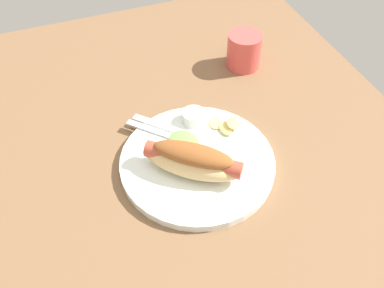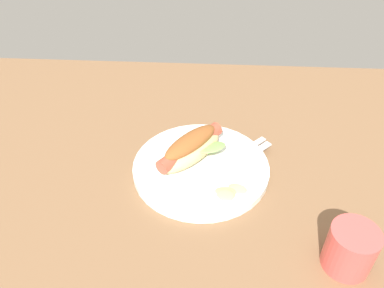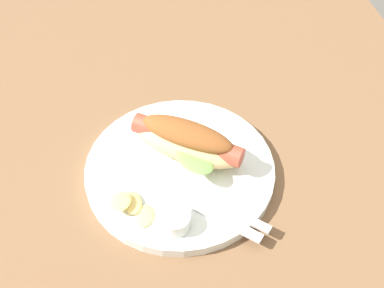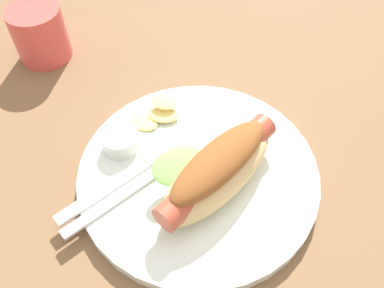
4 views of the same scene
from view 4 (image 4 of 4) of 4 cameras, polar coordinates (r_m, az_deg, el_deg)
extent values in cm
cube|color=brown|center=(48.63, 5.15, -7.20)|extent=(120.00, 90.00, 1.80)
cylinder|color=white|center=(48.02, 0.84, -4.23)|extent=(27.44, 27.44, 1.60)
ellipsoid|color=#DBB77A|center=(44.47, 3.57, -4.03)|extent=(14.88, 16.53, 4.61)
cylinder|color=#B24733|center=(43.81, 3.62, -3.45)|extent=(12.69, 14.89, 2.95)
ellipsoid|color=brown|center=(42.72, 3.71, -2.44)|extent=(12.18, 13.68, 2.88)
ellipsoid|color=#7FC65B|center=(44.04, -1.73, -2.62)|extent=(7.41, 6.85, 1.66)
cylinder|color=white|center=(49.24, -9.81, 0.47)|extent=(4.30, 4.30, 2.24)
cube|color=silver|center=(45.94, -10.08, -7.27)|extent=(10.68, 10.49, 0.40)
cube|color=silver|center=(48.07, -1.46, -2.06)|extent=(2.50, 2.45, 0.40)
cube|color=silver|center=(48.28, -1.80, -1.73)|extent=(2.50, 2.45, 0.40)
cube|color=silver|center=(48.49, -2.14, -1.40)|extent=(2.50, 2.45, 0.40)
cube|color=silver|center=(46.86, -11.31, -5.81)|extent=(10.32, 10.14, 0.36)
ellipsoid|color=#E6CB70|center=(51.74, -6.64, 2.90)|extent=(4.24, 3.55, 0.50)
ellipsoid|color=#E6CB70|center=(51.96, -3.99, 3.98)|extent=(3.98, 2.63, 0.67)
ellipsoid|color=#E6CB70|center=(52.40, -3.83, 5.86)|extent=(4.18, 3.94, 0.73)
cylinder|color=#D84C47|center=(64.55, -20.15, 14.01)|extent=(7.48, 7.48, 7.82)
camera|label=1|loc=(0.48, 103.54, 18.40)|focal=39.56mm
camera|label=2|loc=(0.84, 4.10, 60.48)|focal=35.38mm
camera|label=3|loc=(0.64, -80.86, 43.97)|focal=50.25mm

